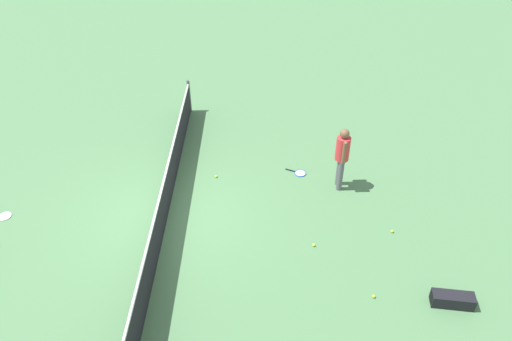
{
  "coord_description": "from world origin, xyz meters",
  "views": [
    {
      "loc": [
        -8.63,
        -2.1,
        7.64
      ],
      "look_at": [
        0.54,
        -2.1,
        0.9
      ],
      "focal_mm": 33.88,
      "sensor_mm": 36.0,
      "label": 1
    }
  ],
  "objects_px": {
    "tennis_racket_far_player": "(3,217)",
    "tennis_ball_by_net": "(374,296)",
    "player_near_side": "(342,154)",
    "tennis_ball_midcourt": "(392,231)",
    "tennis_ball_baseline": "(314,245)",
    "tennis_racket_near_player": "(299,173)",
    "tennis_ball_near_player": "(216,176)",
    "equipment_bag": "(451,300)"
  },
  "relations": [
    {
      "from": "tennis_ball_near_player",
      "to": "tennis_ball_baseline",
      "type": "xyz_separation_m",
      "value": [
        -2.52,
        -2.32,
        0.0
      ]
    },
    {
      "from": "tennis_racket_near_player",
      "to": "tennis_ball_near_player",
      "type": "distance_m",
      "value": 2.21
    },
    {
      "from": "tennis_ball_midcourt",
      "to": "equipment_bag",
      "type": "relative_size",
      "value": 0.08
    },
    {
      "from": "tennis_ball_by_net",
      "to": "tennis_ball_baseline",
      "type": "height_order",
      "value": "same"
    },
    {
      "from": "player_near_side",
      "to": "tennis_ball_midcourt",
      "type": "height_order",
      "value": "player_near_side"
    },
    {
      "from": "equipment_bag",
      "to": "player_near_side",
      "type": "bearing_deg",
      "value": 23.92
    },
    {
      "from": "player_near_side",
      "to": "tennis_ball_by_net",
      "type": "relative_size",
      "value": 25.76
    },
    {
      "from": "tennis_ball_near_player",
      "to": "tennis_ball_midcourt",
      "type": "xyz_separation_m",
      "value": [
        -2.08,
        -4.15,
        0.0
      ]
    },
    {
      "from": "tennis_racket_near_player",
      "to": "tennis_ball_near_player",
      "type": "bearing_deg",
      "value": 94.65
    },
    {
      "from": "tennis_ball_by_net",
      "to": "tennis_ball_near_player",
      "type": "bearing_deg",
      "value": 40.59
    },
    {
      "from": "player_near_side",
      "to": "tennis_ball_baseline",
      "type": "xyz_separation_m",
      "value": [
        -2.14,
        0.83,
        -0.98
      ]
    },
    {
      "from": "tennis_ball_near_player",
      "to": "tennis_ball_midcourt",
      "type": "distance_m",
      "value": 4.64
    },
    {
      "from": "tennis_ball_near_player",
      "to": "equipment_bag",
      "type": "bearing_deg",
      "value": -130.45
    },
    {
      "from": "player_near_side",
      "to": "tennis_ball_baseline",
      "type": "height_order",
      "value": "player_near_side"
    },
    {
      "from": "tennis_racket_near_player",
      "to": "tennis_racket_far_player",
      "type": "relative_size",
      "value": 0.99
    },
    {
      "from": "player_near_side",
      "to": "tennis_ball_near_player",
      "type": "bearing_deg",
      "value": 83.12
    },
    {
      "from": "player_near_side",
      "to": "tennis_ball_by_net",
      "type": "distance_m",
      "value": 3.68
    },
    {
      "from": "tennis_ball_midcourt",
      "to": "tennis_ball_baseline",
      "type": "height_order",
      "value": "same"
    },
    {
      "from": "player_near_side",
      "to": "tennis_racket_far_player",
      "type": "distance_m",
      "value": 8.22
    },
    {
      "from": "tennis_racket_far_player",
      "to": "tennis_racket_near_player",
      "type": "bearing_deg",
      "value": -76.37
    },
    {
      "from": "tennis_racket_far_player",
      "to": "tennis_ball_by_net",
      "type": "relative_size",
      "value": 9.11
    },
    {
      "from": "tennis_racket_near_player",
      "to": "tennis_ball_by_net",
      "type": "xyz_separation_m",
      "value": [
        -4.1,
        -1.16,
        0.02
      ]
    },
    {
      "from": "tennis_ball_near_player",
      "to": "tennis_ball_midcourt",
      "type": "relative_size",
      "value": 1.0
    },
    {
      "from": "tennis_racket_far_player",
      "to": "tennis_ball_by_net",
      "type": "bearing_deg",
      "value": -105.98
    },
    {
      "from": "tennis_ball_near_player",
      "to": "tennis_ball_baseline",
      "type": "bearing_deg",
      "value": -137.31
    },
    {
      "from": "tennis_ball_baseline",
      "to": "tennis_ball_by_net",
      "type": "bearing_deg",
      "value": -143.53
    },
    {
      "from": "tennis_ball_by_net",
      "to": "tennis_ball_midcourt",
      "type": "relative_size",
      "value": 1.0
    },
    {
      "from": "player_near_side",
      "to": "equipment_bag",
      "type": "xyz_separation_m",
      "value": [
        -3.71,
        -1.65,
        -0.87
      ]
    },
    {
      "from": "tennis_ball_by_net",
      "to": "tennis_ball_midcourt",
      "type": "distance_m",
      "value": 2.01
    },
    {
      "from": "tennis_ball_near_player",
      "to": "tennis_ball_baseline",
      "type": "relative_size",
      "value": 1.0
    },
    {
      "from": "player_near_side",
      "to": "tennis_racket_far_player",
      "type": "bearing_deg",
      "value": 98.24
    },
    {
      "from": "tennis_racket_far_player",
      "to": "tennis_ball_midcourt",
      "type": "relative_size",
      "value": 9.11
    },
    {
      "from": "tennis_ball_by_net",
      "to": "tennis_ball_midcourt",
      "type": "xyz_separation_m",
      "value": [
        1.84,
        -0.79,
        0.0
      ]
    },
    {
      "from": "tennis_ball_midcourt",
      "to": "equipment_bag",
      "type": "distance_m",
      "value": 2.11
    },
    {
      "from": "tennis_ball_by_net",
      "to": "tennis_ball_baseline",
      "type": "xyz_separation_m",
      "value": [
        1.41,
        1.04,
        0.0
      ]
    },
    {
      "from": "player_near_side",
      "to": "tennis_ball_baseline",
      "type": "distance_m",
      "value": 2.49
    },
    {
      "from": "tennis_ball_near_player",
      "to": "tennis_racket_near_player",
      "type": "bearing_deg",
      "value": -85.35
    },
    {
      "from": "tennis_ball_midcourt",
      "to": "tennis_racket_far_player",
      "type": "bearing_deg",
      "value": 86.66
    },
    {
      "from": "tennis_ball_baseline",
      "to": "tennis_racket_far_player",
      "type": "bearing_deg",
      "value": 82.4
    },
    {
      "from": "tennis_racket_far_player",
      "to": "equipment_bag",
      "type": "bearing_deg",
      "value": -104.63
    },
    {
      "from": "player_near_side",
      "to": "tennis_racket_near_player",
      "type": "xyz_separation_m",
      "value": [
        0.56,
        0.95,
        -1.0
      ]
    },
    {
      "from": "tennis_ball_midcourt",
      "to": "tennis_ball_baseline",
      "type": "relative_size",
      "value": 1.0
    }
  ]
}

